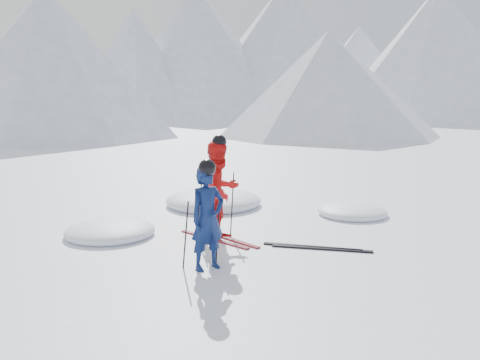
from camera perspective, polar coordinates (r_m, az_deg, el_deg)
name	(u,v)px	position (r m, az deg, el deg)	size (l,w,h in m)	color
ground	(340,236)	(9.69, 11.12, -6.21)	(160.00, 160.00, 0.00)	white
mountain_range	(167,45)	(44.63, -8.18, 14.77)	(106.15, 62.94, 15.53)	#B2BCD1
skier_blue	(208,218)	(7.60, -3.66, -4.33)	(0.57, 0.37, 1.57)	#0C1B4B
skier_red	(220,191)	(9.11, -2.31, -1.23)	(0.87, 0.68, 1.80)	red
pole_blue_left	(186,235)	(7.72, -6.12, -6.15)	(0.02, 0.02, 1.04)	black
pole_blue_right	(218,230)	(7.97, -2.50, -5.59)	(0.02, 0.02, 1.04)	black
pole_red_left	(200,206)	(9.31, -4.56, -2.90)	(0.02, 0.02, 1.20)	black
pole_red_right	(232,204)	(9.41, -0.89, -2.74)	(0.02, 0.02, 1.20)	black
ski_worn_left	(214,239)	(9.28, -2.98, -6.66)	(0.09, 1.70, 0.03)	black
ski_worn_right	(226,238)	(9.36, -1.58, -6.51)	(0.09, 1.70, 0.03)	black
ski_loose_a	(312,247)	(8.90, 8.12, -7.45)	(0.09, 1.70, 0.03)	black
ski_loose_b	(322,249)	(8.83, 9.18, -7.62)	(0.09, 1.70, 0.03)	black
snow_lumps	(231,214)	(11.27, -1.07, -3.80)	(8.84, 6.05, 0.50)	white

